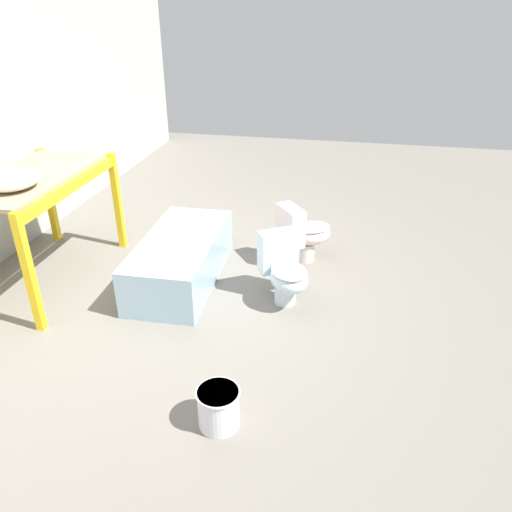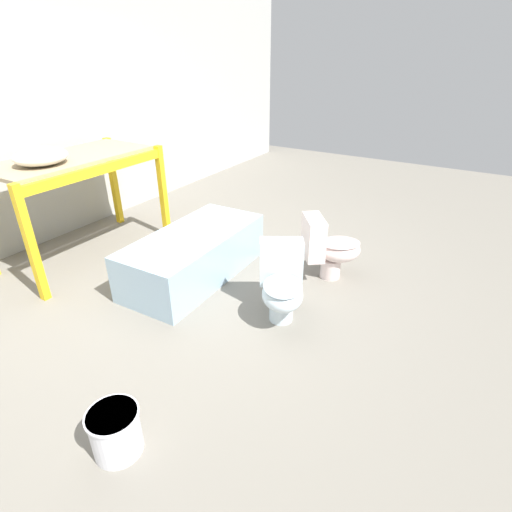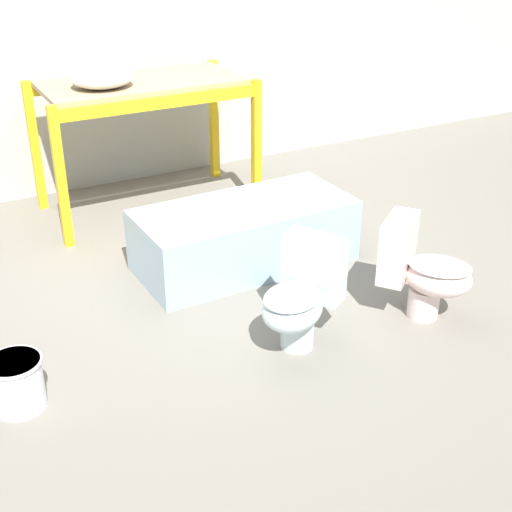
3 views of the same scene
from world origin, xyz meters
TOP-DOWN VIEW (x-y plane):
  - ground_plane at (0.00, 0.00)m, footprint 12.00×12.00m
  - shelving_rack at (-0.02, 1.36)m, footprint 1.73×0.91m
  - sink_basin at (-0.36, 1.28)m, footprint 0.49×0.45m
  - bathtub_main at (0.22, 0.01)m, footprint 1.58×0.75m
  - toilet_near at (0.03, -1.08)m, footprint 0.67×0.59m
  - toilet_far at (0.88, -1.15)m, footprint 0.62×0.66m
  - bucket_white at (-1.60, -0.88)m, footprint 0.30×0.30m

SIDE VIEW (x-z plane):
  - ground_plane at x=0.00m, z-range 0.00..0.00m
  - bucket_white at x=-1.60m, z-range 0.01..0.30m
  - bathtub_main at x=0.22m, z-range 0.03..0.50m
  - toilet_near at x=0.03m, z-range 0.01..0.66m
  - toilet_far at x=0.88m, z-range 0.01..0.66m
  - shelving_rack at x=-0.02m, z-range 0.38..1.48m
  - sink_basin at x=-0.36m, z-range 1.06..1.30m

